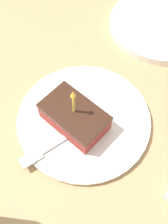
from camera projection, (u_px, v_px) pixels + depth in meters
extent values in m
cube|color=tan|center=(88.00, 121.00, 0.59)|extent=(2.40, 2.40, 0.04)
cylinder|color=white|center=(84.00, 119.00, 0.57)|extent=(0.27, 0.27, 0.02)
cylinder|color=white|center=(84.00, 118.00, 0.56)|extent=(0.29, 0.29, 0.01)
cube|color=#99332D|center=(74.00, 118.00, 0.54)|extent=(0.08, 0.13, 0.04)
cube|color=#381E14|center=(74.00, 112.00, 0.52)|extent=(0.08, 0.13, 0.01)
cylinder|color=#EAD84C|center=(74.00, 104.00, 0.49)|extent=(0.01, 0.01, 0.05)
cone|color=yellow|center=(73.00, 94.00, 0.46)|extent=(0.01, 0.01, 0.01)
cube|color=#B2B2B7|center=(71.00, 134.00, 0.54)|extent=(0.14, 0.04, 0.00)
cube|color=#B2B2B7|center=(31.00, 158.00, 0.51)|extent=(0.05, 0.03, 0.00)
cylinder|color=white|center=(160.00, 25.00, 0.71)|extent=(0.28, 0.28, 0.02)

